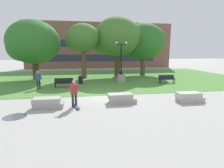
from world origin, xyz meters
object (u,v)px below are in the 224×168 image
object	(u,v)px
lamp_post_right	(121,74)
trash_bin	(81,79)
concrete_block_center	(48,103)
park_bench_near_right	(64,82)
concrete_block_left	(121,98)
concrete_block_right	(189,97)
park_bench_near_left	(167,78)
person_bystander_near_lawn	(38,79)
skateboard	(77,107)
person_skateboarder	(74,92)

from	to	relation	value
lamp_post_right	trash_bin	world-z (taller)	lamp_post_right
concrete_block_center	park_bench_near_right	distance (m)	6.40
concrete_block_left	trash_bin	bearing A→B (deg)	110.35
concrete_block_right	park_bench_near_left	world-z (taller)	park_bench_near_left
concrete_block_left	concrete_block_right	bearing A→B (deg)	-4.98
park_bench_near_left	park_bench_near_right	size ratio (longest dim) A/B	1.01
park_bench_near_right	person_bystander_near_lawn	xyz separation A→B (m)	(-2.29, -0.37, 0.44)
park_bench_near_left	park_bench_near_right	bearing A→B (deg)	-176.80
park_bench_near_left	trash_bin	bearing A→B (deg)	173.36
park_bench_near_right	lamp_post_right	world-z (taller)	lamp_post_right
skateboard	park_bench_near_left	world-z (taller)	park_bench_near_left
park_bench_near_left	person_bystander_near_lawn	xyz separation A→B (m)	(-13.44, -1.00, 0.44)
concrete_block_center	trash_bin	size ratio (longest dim) A/B	1.91
person_skateboarder	person_bystander_near_lawn	distance (m)	7.10
concrete_block_right	person_skateboarder	distance (m)	8.06
skateboard	concrete_block_center	bearing A→B (deg)	168.88
concrete_block_left	trash_bin	distance (m)	8.32
concrete_block_right	lamp_post_right	bearing A→B (deg)	110.34
person_bystander_near_lawn	trash_bin	bearing A→B (deg)	28.45
concrete_block_right	trash_bin	size ratio (longest dim) A/B	1.94
park_bench_near_left	lamp_post_right	xyz separation A→B (m)	(-4.95, 1.38, 0.45)
concrete_block_right	trash_bin	xyz separation A→B (m)	(-7.75, 8.22, 0.20)
park_bench_near_left	trash_bin	world-z (taller)	trash_bin
concrete_block_center	park_bench_near_left	world-z (taller)	park_bench_near_left
skateboard	trash_bin	bearing A→B (deg)	89.04
concrete_block_right	trash_bin	bearing A→B (deg)	133.31
person_skateboarder	trash_bin	world-z (taller)	person_skateboarder
concrete_block_right	person_bystander_near_lawn	bearing A→B (deg)	152.31
concrete_block_center	lamp_post_right	world-z (taller)	lamp_post_right
concrete_block_right	park_bench_near_right	size ratio (longest dim) A/B	1.03
concrete_block_left	park_bench_near_left	distance (m)	9.44
skateboard	person_skateboarder	bearing A→B (deg)	117.74
person_skateboarder	skateboard	size ratio (longest dim) A/B	1.66
concrete_block_center	person_bystander_near_lawn	world-z (taller)	person_bystander_near_lawn
concrete_block_center	lamp_post_right	distance (m)	10.65
concrete_block_left	trash_bin	world-z (taller)	trash_bin
concrete_block_center	person_skateboarder	distance (m)	1.77
concrete_block_right	skateboard	distance (m)	7.90
trash_bin	person_skateboarder	bearing A→B (deg)	-91.95
trash_bin	person_bystander_near_lawn	xyz separation A→B (m)	(-3.89, -2.11, 0.48)
lamp_post_right	concrete_block_left	bearing A→B (deg)	-102.00
concrete_block_right	park_bench_near_right	bearing A→B (deg)	145.26
trash_bin	concrete_block_center	bearing A→B (deg)	-103.24
person_skateboarder	trash_bin	xyz separation A→B (m)	(0.28, 8.22, -0.47)
concrete_block_center	trash_bin	bearing A→B (deg)	76.76
lamp_post_right	trash_bin	distance (m)	4.64
concrete_block_center	skateboard	distance (m)	1.82
lamp_post_right	person_bystander_near_lawn	xyz separation A→B (m)	(-8.50, -2.37, -0.01)
concrete_block_right	person_skateboarder	size ratio (longest dim) A/B	1.09
lamp_post_right	trash_bin	size ratio (longest dim) A/B	4.93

